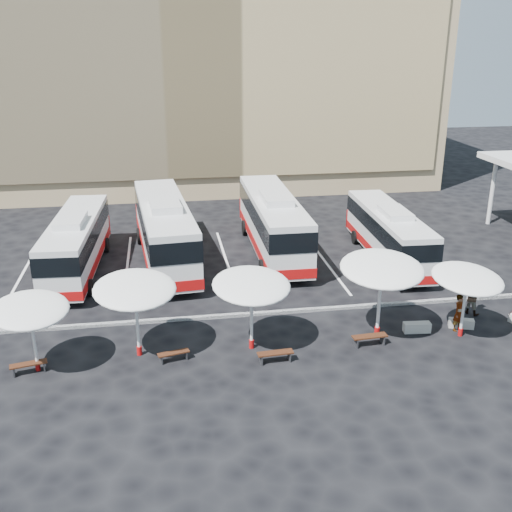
{
  "coord_description": "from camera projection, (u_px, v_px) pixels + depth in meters",
  "views": [
    {
      "loc": [
        -3.7,
        -26.06,
        13.04
      ],
      "look_at": [
        1.0,
        3.0,
        2.2
      ],
      "focal_mm": 42.0,
      "sensor_mm": 36.0,
      "label": 1
    }
  ],
  "objects": [
    {
      "name": "bay_lines",
      "position": [
        227.0,
        263.0,
        36.61
      ],
      "size": [
        24.15,
        12.0,
        0.01
      ],
      "color": "white",
      "rests_on": "ground"
    },
    {
      "name": "passenger_0",
      "position": [
        459.0,
        313.0,
        27.94
      ],
      "size": [
        0.78,
        0.7,
        1.8
      ],
      "primitive_type": "imported",
      "rotation": [
        0.0,
        0.0,
        0.51
      ],
      "color": "black",
      "rests_on": "ground"
    },
    {
      "name": "wood_bench_2",
      "position": [
        275.0,
        355.0,
        25.34
      ],
      "size": [
        1.57,
        0.51,
        0.47
      ],
      "rotation": [
        0.0,
        0.0,
        0.06
      ],
      "color": "black",
      "rests_on": "ground"
    },
    {
      "name": "ground",
      "position": [
        246.0,
        320.0,
        29.2
      ],
      "size": [
        120.0,
        120.0,
        0.0
      ],
      "primitive_type": "plane",
      "color": "black",
      "rests_on": "ground"
    },
    {
      "name": "curb_divider",
      "position": [
        244.0,
        314.0,
        29.64
      ],
      "size": [
        34.0,
        0.25,
        0.15
      ],
      "primitive_type": "cube",
      "color": "black",
      "rests_on": "ground"
    },
    {
      "name": "sandstone_building",
      "position": [
        195.0,
        41.0,
        54.36
      ],
      "size": [
        42.0,
        18.25,
        29.6
      ],
      "color": "tan",
      "rests_on": "ground"
    },
    {
      "name": "sunshade_2",
      "position": [
        251.0,
        286.0,
        25.58
      ],
      "size": [
        3.92,
        3.95,
        3.55
      ],
      "rotation": [
        0.0,
        0.0,
        0.17
      ],
      "color": "silver",
      "rests_on": "ground"
    },
    {
      "name": "bus_1",
      "position": [
        164.0,
        228.0,
        36.24
      ],
      "size": [
        3.81,
        13.06,
        4.09
      ],
      "rotation": [
        0.0,
        0.0,
        0.08
      ],
      "color": "silver",
      "rests_on": "ground"
    },
    {
      "name": "conc_bench_0",
      "position": [
        417.0,
        327.0,
        27.98
      ],
      "size": [
        1.28,
        0.52,
        0.47
      ],
      "primitive_type": "cube",
      "rotation": [
        0.0,
        0.0,
        -0.09
      ],
      "color": "#979792",
      "rests_on": "ground"
    },
    {
      "name": "sunshade_1",
      "position": [
        135.0,
        290.0,
        24.98
      ],
      "size": [
        4.17,
        4.2,
        3.64
      ],
      "rotation": [
        0.0,
        0.0,
        0.22
      ],
      "color": "silver",
      "rests_on": "ground"
    },
    {
      "name": "sunshade_0",
      "position": [
        30.0,
        310.0,
        23.9
      ],
      "size": [
        4.02,
        4.05,
        3.24
      ],
      "rotation": [
        0.0,
        0.0,
        0.37
      ],
      "color": "silver",
      "rests_on": "ground"
    },
    {
      "name": "passenger_1",
      "position": [
        473.0,
        296.0,
        29.63
      ],
      "size": [
        1.11,
        1.14,
        1.86
      ],
      "primitive_type": "imported",
      "rotation": [
        0.0,
        0.0,
        2.22
      ],
      "color": "black",
      "rests_on": "ground"
    },
    {
      "name": "wood_bench_3",
      "position": [
        370.0,
        338.0,
        26.72
      ],
      "size": [
        1.62,
        0.54,
        0.49
      ],
      "rotation": [
        0.0,
        0.0,
        0.07
      ],
      "color": "black",
      "rests_on": "ground"
    },
    {
      "name": "conc_bench_1",
      "position": [
        461.0,
        323.0,
        28.42
      ],
      "size": [
        1.21,
        0.73,
        0.43
      ],
      "primitive_type": "cube",
      "rotation": [
        0.0,
        0.0,
        -0.32
      ],
      "color": "#979792",
      "rests_on": "ground"
    },
    {
      "name": "sunshade_3",
      "position": [
        382.0,
        269.0,
        26.56
      ],
      "size": [
        4.11,
        4.16,
        3.91
      ],
      "rotation": [
        0.0,
        0.0,
        -0.11
      ],
      "color": "silver",
      "rests_on": "ground"
    },
    {
      "name": "bus_0",
      "position": [
        76.0,
        242.0,
        34.72
      ],
      "size": [
        3.06,
        11.33,
        3.56
      ],
      "rotation": [
        0.0,
        0.0,
        -0.05
      ],
      "color": "silver",
      "rests_on": "ground"
    },
    {
      "name": "wood_bench_0",
      "position": [
        29.0,
        366.0,
        24.53
      ],
      "size": [
        1.52,
        0.71,
        0.45
      ],
      "rotation": [
        0.0,
        0.0,
        0.22
      ],
      "color": "black",
      "rests_on": "ground"
    },
    {
      "name": "bus_2",
      "position": [
        273.0,
        221.0,
        37.86
      ],
      "size": [
        3.06,
        12.67,
        4.01
      ],
      "rotation": [
        0.0,
        0.0,
        -0.01
      ],
      "color": "silver",
      "rests_on": "ground"
    },
    {
      "name": "sunshade_4",
      "position": [
        467.0,
        279.0,
        26.73
      ],
      "size": [
        4.02,
        4.05,
        3.35
      ],
      "rotation": [
        0.0,
        0.0,
        0.3
      ],
      "color": "silver",
      "rests_on": "ground"
    },
    {
      "name": "bus_3",
      "position": [
        388.0,
        232.0,
        36.62
      ],
      "size": [
        2.85,
        10.92,
        3.44
      ],
      "rotation": [
        0.0,
        0.0,
        -0.04
      ],
      "color": "silver",
      "rests_on": "ground"
    },
    {
      "name": "wood_bench_1",
      "position": [
        174.0,
        354.0,
        25.45
      ],
      "size": [
        1.4,
        0.67,
        0.41
      ],
      "rotation": [
        0.0,
        0.0,
        0.24
      ],
      "color": "black",
      "rests_on": "ground"
    }
  ]
}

